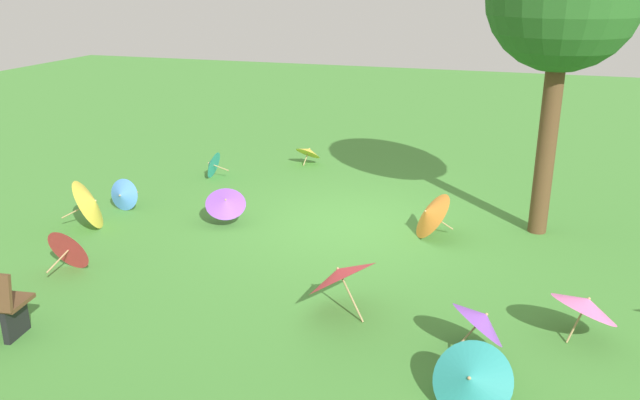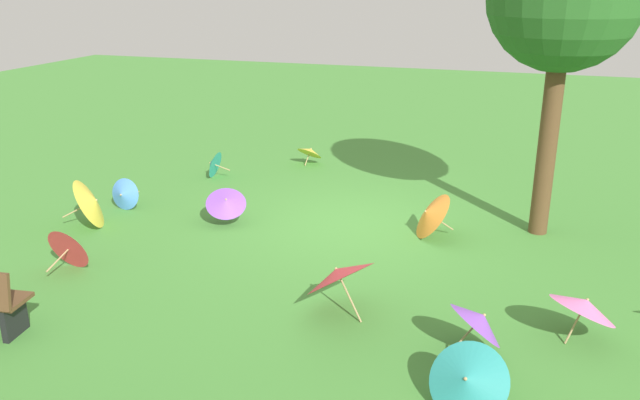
# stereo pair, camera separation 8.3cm
# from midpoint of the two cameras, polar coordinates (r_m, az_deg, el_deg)

# --- Properties ---
(ground) EXTENTS (40.00, 40.00, 0.00)m
(ground) POSITION_cam_midpoint_polar(r_m,az_deg,el_deg) (11.18, 3.09, -2.18)
(ground) COLOR #478C38
(parasol_red_0) EXTENTS (1.17, 1.21, 0.87)m
(parasol_red_0) POSITION_cam_midpoint_polar(r_m,az_deg,el_deg) (8.15, 1.49, -6.50)
(parasol_red_0) COLOR tan
(parasol_red_0) RESTS_ON ground
(parasol_blue_0) EXTENTS (0.59, 0.59, 0.59)m
(parasol_blue_0) POSITION_cam_midpoint_polar(r_m,az_deg,el_deg) (12.28, -17.17, 0.42)
(parasol_blue_0) COLOR tan
(parasol_blue_0) RESTS_ON ground
(parasol_yellow_0) EXTENTS (0.90, 1.04, 0.87)m
(parasol_yellow_0) POSITION_cam_midpoint_polar(r_m,az_deg,el_deg) (11.59, -19.60, -0.22)
(parasol_yellow_0) COLOR tan
(parasol_yellow_0) RESTS_ON ground
(parasol_purple_1) EXTENTS (0.91, 0.89, 0.65)m
(parasol_purple_1) POSITION_cam_midpoint_polar(r_m,az_deg,el_deg) (11.16, -8.50, -0.17)
(parasol_purple_1) COLOR tan
(parasol_purple_1) RESTS_ON ground
(parasol_orange_1) EXTENTS (0.88, 1.01, 0.78)m
(parasol_orange_1) POSITION_cam_midpoint_polar(r_m,az_deg,el_deg) (10.70, 9.33, -1.19)
(parasol_orange_1) COLOR tan
(parasol_orange_1) RESTS_ON ground
(parasol_purple_2) EXTENTS (0.91, 0.94, 0.71)m
(parasol_purple_2) POSITION_cam_midpoint_polar(r_m,az_deg,el_deg) (7.57, 13.72, -10.17)
(parasol_purple_2) COLOR tan
(parasol_purple_2) RESTS_ON ground
(parasol_yellow_2) EXTENTS (0.73, 0.72, 0.51)m
(parasol_yellow_2) POSITION_cam_midpoint_polar(r_m,az_deg,el_deg) (14.67, -1.17, 4.31)
(parasol_yellow_2) COLOR tan
(parasol_yellow_2) RESTS_ON ground
(parasol_red_2) EXTENTS (0.72, 0.73, 0.70)m
(parasol_red_2) POSITION_cam_midpoint_polar(r_m,az_deg,el_deg) (10.06, -21.22, -3.87)
(parasol_red_2) COLOR tan
(parasol_red_2) RESTS_ON ground
(parasol_teal_0) EXTENTS (0.54, 0.58, 0.58)m
(parasol_teal_0) POSITION_cam_midpoint_polar(r_m,az_deg,el_deg) (13.89, -9.69, 3.12)
(parasol_teal_0) COLOR tan
(parasol_teal_0) RESTS_ON ground
(parasol_pink_1) EXTENTS (1.10, 1.10, 0.70)m
(parasol_pink_1) POSITION_cam_midpoint_polar(r_m,az_deg,el_deg) (8.18, 22.06, -8.47)
(parasol_pink_1) COLOR tan
(parasol_pink_1) RESTS_ON ground
(parasol_teal_2) EXTENTS (0.94, 0.82, 0.69)m
(parasol_teal_2) POSITION_cam_midpoint_polar(r_m,az_deg,el_deg) (6.69, 12.74, -15.11)
(parasol_teal_2) COLOR tan
(parasol_teal_2) RESTS_ON ground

